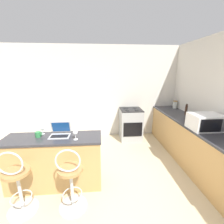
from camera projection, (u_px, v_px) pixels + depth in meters
The scene contains 15 objects.
ground_plane at pixel (89, 219), 1.99m from camera, with size 20.00×20.00×0.00m, color beige.
wall_back at pixel (94, 93), 4.30m from camera, with size 12.00×0.06×2.60m.
breakfast_bar at pixel (55, 162), 2.50m from camera, with size 1.55×0.49×0.89m.
counter_right at pixel (193, 144), 3.11m from camera, with size 0.63×3.26×0.89m.
bar_stool_near at pixel (18, 184), 1.99m from camera, with size 0.40×0.40×0.98m.
bar_stool_far at pixel (71, 181), 2.05m from camera, with size 0.40×0.40×0.98m.
laptop at pixel (60, 132), 2.45m from camera, with size 0.32×0.26×0.22m.
microwave at pixel (206, 122), 2.69m from camera, with size 0.54×0.40×0.28m.
stove_range at pixel (131, 124), 4.27m from camera, with size 0.59×0.61×0.89m.
pepper_mill at pixel (186, 110), 3.56m from camera, with size 0.05×0.05×0.28m.
mug_green at pixel (38, 134), 2.39m from camera, with size 0.10×0.09×0.09m.
mug_white at pixel (192, 119), 3.16m from camera, with size 0.09×0.08×0.09m.
wine_glass_tall at pixel (42, 129), 2.49m from camera, with size 0.07×0.07×0.14m.
wine_glass_short at pixel (75, 133), 2.28m from camera, with size 0.08×0.08×0.16m.
storage_jar at pixel (175, 104), 4.26m from camera, with size 0.12×0.12×0.21m.
Camera 1 is at (0.18, -1.56, 1.91)m, focal length 24.00 mm.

